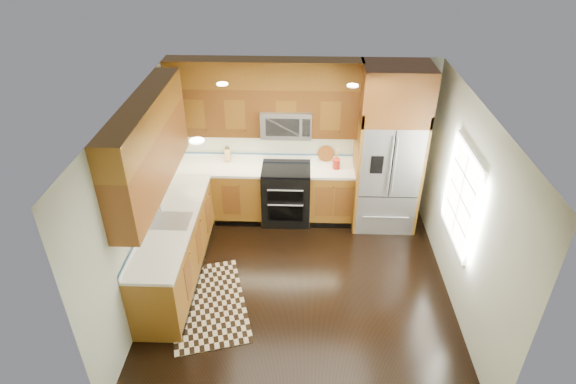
{
  "coord_description": "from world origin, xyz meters",
  "views": [
    {
      "loc": [
        0.0,
        -4.89,
        4.58
      ],
      "look_at": [
        -0.18,
        0.6,
        1.17
      ],
      "focal_mm": 30.0,
      "sensor_mm": 36.0,
      "label": 1
    }
  ],
  "objects_px": {
    "knife_block": "(228,154)",
    "rug": "(208,303)",
    "refrigerator": "(389,150)",
    "range": "(286,194)",
    "utensil_crock": "(336,162)"
  },
  "relations": [
    {
      "from": "rug",
      "to": "knife_block",
      "type": "bearing_deg",
      "value": 74.26
    },
    {
      "from": "knife_block",
      "to": "rug",
      "type": "bearing_deg",
      "value": -90.11
    },
    {
      "from": "rug",
      "to": "knife_block",
      "type": "height_order",
      "value": "knife_block"
    },
    {
      "from": "range",
      "to": "refrigerator",
      "type": "distance_m",
      "value": 1.76
    },
    {
      "from": "range",
      "to": "rug",
      "type": "relative_size",
      "value": 0.61
    },
    {
      "from": "refrigerator",
      "to": "knife_block",
      "type": "distance_m",
      "value": 2.53
    },
    {
      "from": "rug",
      "to": "knife_block",
      "type": "xyz_separation_m",
      "value": [
        0.0,
        2.25,
        1.03
      ]
    },
    {
      "from": "refrigerator",
      "to": "knife_block",
      "type": "relative_size",
      "value": 10.53
    },
    {
      "from": "refrigerator",
      "to": "rug",
      "type": "xyz_separation_m",
      "value": [
        -2.5,
        -1.97,
        -1.3
      ]
    },
    {
      "from": "utensil_crock",
      "to": "knife_block",
      "type": "bearing_deg",
      "value": 173.07
    },
    {
      "from": "knife_block",
      "to": "utensil_crock",
      "type": "height_order",
      "value": "utensil_crock"
    },
    {
      "from": "refrigerator",
      "to": "utensil_crock",
      "type": "distance_m",
      "value": 0.81
    },
    {
      "from": "refrigerator",
      "to": "rug",
      "type": "relative_size",
      "value": 1.66
    },
    {
      "from": "range",
      "to": "refrigerator",
      "type": "relative_size",
      "value": 0.36
    },
    {
      "from": "range",
      "to": "utensil_crock",
      "type": "xyz_separation_m",
      "value": [
        0.78,
        0.03,
        0.58
      ]
    }
  ]
}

